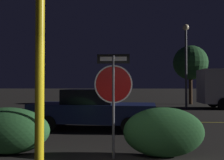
{
  "coord_description": "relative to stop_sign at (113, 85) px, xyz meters",
  "views": [
    {
      "loc": [
        -0.29,
        -3.72,
        1.7
      ],
      "look_at": [
        -0.7,
        4.66,
        1.88
      ],
      "focal_mm": 40.0,
      "sensor_mm": 36.0,
      "label": 1
    }
  ],
  "objects": [
    {
      "name": "yellow_pole_left",
      "position": [
        -1.08,
        -1.98,
        -0.11
      ],
      "size": [
        0.14,
        0.14,
        3.19
      ],
      "primitive_type": "cylinder",
      "color": "yellow",
      "rests_on": "ground_plane"
    },
    {
      "name": "hedge_bush_2",
      "position": [
        1.19,
        0.13,
        -1.11
      ],
      "size": [
        1.91,
        0.72,
        1.18
      ],
      "primitive_type": "ellipsoid",
      "color": "#285B2D",
      "rests_on": "ground_plane"
    },
    {
      "name": "tree_0",
      "position": [
        6.27,
        17.09,
        2.05
      ],
      "size": [
        3.11,
        3.11,
        5.33
      ],
      "color": "#422D1E",
      "rests_on": "ground_plane"
    },
    {
      "name": "passing_car_2",
      "position": [
        -0.98,
        3.86,
        -0.94
      ],
      "size": [
        4.99,
        2.31,
        1.54
      ],
      "rotation": [
        0.0,
        0.0,
        -1.67
      ],
      "color": "navy",
      "rests_on": "ground_plane"
    },
    {
      "name": "street_lamp",
      "position": [
        4.69,
        12.24,
        2.28
      ],
      "size": [
        0.44,
        0.44,
        6.11
      ],
      "color": "#4C4C51",
      "rests_on": "ground_plane"
    },
    {
      "name": "stop_sign",
      "position": [
        0.0,
        0.0,
        0.0
      ],
      "size": [
        0.9,
        0.06,
        2.44
      ],
      "rotation": [
        0.0,
        0.0,
        -0.02
      ],
      "color": "#4C4C51",
      "rests_on": "ground_plane"
    },
    {
      "name": "road_center_stripe",
      "position": [
        0.55,
        5.85,
        -1.7
      ],
      "size": [
        41.86,
        0.12,
        0.01
      ],
      "primitive_type": "cube",
      "color": "gold",
      "rests_on": "ground_plane"
    },
    {
      "name": "hedge_bush_1",
      "position": [
        -2.65,
        0.24,
        -1.13
      ],
      "size": [
        2.13,
        1.07,
        1.15
      ],
      "primitive_type": "ellipsoid",
      "color": "#2D6633",
      "rests_on": "ground_plane"
    }
  ]
}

